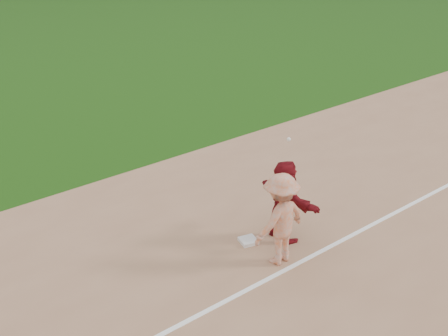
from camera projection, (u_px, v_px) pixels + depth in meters
ground at (269, 248)px, 11.77m from camera, size 160.00×160.00×0.00m
foul_line at (296, 264)px, 11.20m from camera, size 60.00×0.10×0.01m
first_base at (248, 241)px, 11.91m from camera, size 0.43×0.43×0.08m
base_runner at (284, 201)px, 11.71m from camera, size 0.60×1.70×1.81m
first_base_play at (280, 219)px, 10.92m from camera, size 1.29×0.79×2.61m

